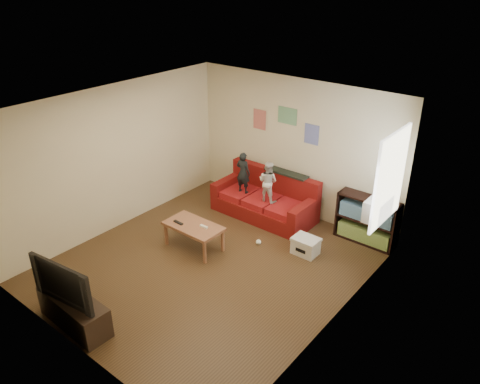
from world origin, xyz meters
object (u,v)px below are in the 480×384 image
Objects in this scene: child_a at (243,173)px; bookshelf at (367,222)px; television at (68,280)px; coffee_table at (194,228)px; file_box at (306,246)px; child_b at (268,181)px; tv_stand at (74,311)px; sofa at (266,201)px.

child_a reaches higher than bookshelf.
television is at bearing -115.79° from bookshelf.
coffee_table is 1.97m from file_box.
child_b reaches higher than tv_stand.
child_a is 0.77× the size of bookshelf.
child_a is 0.60m from child_b.
sofa is at bearing -164.74° from child_a.
bookshelf is (1.99, 0.30, 0.09)m from sofa.
child_a is 4.09m from television.
bookshelf is at bearing 58.38° from file_box.
television reaches higher than file_box.
television is at bearing 88.16° from child_a.
child_b is 1.80× the size of file_box.
bookshelf is at bearing 8.61° from sofa.
sofa is 1.87× the size of television.
sofa is 1.68× the size of tv_stand.
file_box is 0.41× the size of television.
sofa is 4.28m from television.
file_box is at bearing 58.95° from television.
child_b is 1.50m from file_box.
child_b is (0.60, 0.00, -0.02)m from child_a.
tv_stand is at bearing 82.64° from child_b.
child_a is 4.13m from tv_stand.
child_b is 4.09m from television.
child_a reaches higher than file_box.
tv_stand reaches higher than file_box.
coffee_table is at bearing 91.05° from child_a.
television is at bearing 0.00° from tv_stand.
file_box is (-0.63, -1.02, -0.24)m from bookshelf.
television is (-0.21, -4.25, 0.47)m from sofa.
sofa is 0.58m from child_b.
television is at bearing 82.64° from child_b.
child_a reaches higher than coffee_table.
bookshelf is at bearing 57.15° from television.
tv_stand is at bearing 0.00° from television.
sofa is at bearing 80.17° from television.
child_b is 4.14m from tv_stand.
child_a is 0.70× the size of tv_stand.
coffee_table is at bearing 73.06° from child_b.
sofa is 2.53× the size of child_b.
coffee_table is at bearing 84.49° from television.
child_b reaches higher than television.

